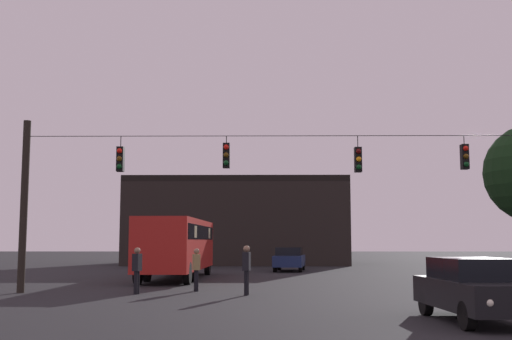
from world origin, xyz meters
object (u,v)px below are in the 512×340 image
Objects in this scene: city_bus at (178,242)px; pedestrian_crossing_right at (246,267)px; car_far_left at (289,259)px; pedestrian_crossing_center at (137,268)px; pedestrian_crossing_left at (196,267)px; car_near_right at (476,288)px.

city_bus reaches higher than pedestrian_crossing_right.
car_far_left is at bearing 53.80° from city_bus.
city_bus reaches higher than pedestrian_crossing_center.
pedestrian_crossing_right reaches higher than pedestrian_crossing_left.
pedestrian_crossing_center reaches higher than car_near_right.
pedestrian_crossing_left is (-7.72, 9.16, 0.13)m from car_near_right.
pedestrian_crossing_center is (-9.75, 7.77, 0.16)m from car_near_right.
city_bus is at bearing -126.20° from car_far_left.
pedestrian_crossing_left is at bearing -77.17° from city_bus.
pedestrian_crossing_left is at bearing 34.45° from pedestrian_crossing_center.
car_far_left is at bearing 70.25° from pedestrian_crossing_center.
pedestrian_crossing_center is at bearing 141.44° from car_near_right.
car_near_right is 11.98m from pedestrian_crossing_left.
car_near_right is 0.99× the size of car_far_left.
pedestrian_crossing_right is at bearing 127.90° from car_near_right.
city_bus is 6.25× the size of pedestrian_crossing_right.
pedestrian_crossing_right is (3.79, -9.68, -0.86)m from city_bus.
car_far_left is 2.73× the size of pedestrian_crossing_left.
city_bus is 10.43m from pedestrian_crossing_right.
pedestrian_crossing_center is at bearing -109.75° from car_far_left.
pedestrian_crossing_left is at bearing -104.82° from car_far_left.
pedestrian_crossing_right is (-5.73, 7.35, 0.21)m from car_near_right.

